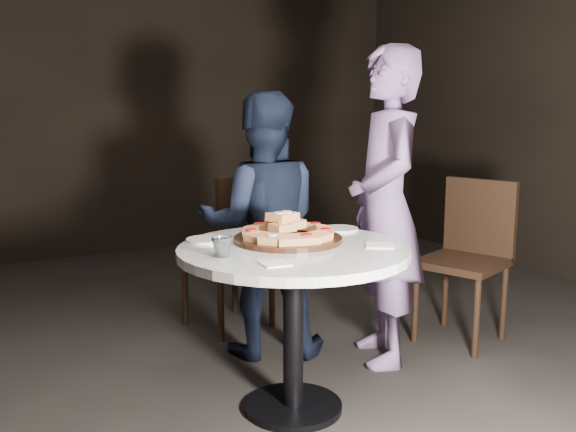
{
  "coord_description": "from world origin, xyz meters",
  "views": [
    {
      "loc": [
        -1.37,
        -2.51,
        1.4
      ],
      "look_at": [
        -0.03,
        -0.04,
        0.9
      ],
      "focal_mm": 40.0,
      "sensor_mm": 36.0,
      "label": 1
    }
  ],
  "objects": [
    {
      "name": "chair_far",
      "position": [
        0.18,
        1.01,
        0.57
      ],
      "size": [
        0.55,
        0.57,
        0.98
      ],
      "rotation": [
        0.0,
        0.0,
        3.36
      ],
      "color": "black",
      "rests_on": "ground"
    },
    {
      "name": "napkin_near",
      "position": [
        -0.24,
        -0.33,
        0.78
      ],
      "size": [
        0.12,
        0.12,
        0.01
      ],
      "primitive_type": "cube",
      "rotation": [
        0.0,
        0.0,
        -0.09
      ],
      "color": "white",
      "rests_on": "table"
    },
    {
      "name": "plate_right",
      "position": [
        0.36,
        0.14,
        0.78
      ],
      "size": [
        0.24,
        0.24,
        0.01
      ],
      "primitive_type": "cylinder",
      "rotation": [
        0.0,
        0.0,
        0.37
      ],
      "color": "white",
      "rests_on": "table"
    },
    {
      "name": "focaccia_pile",
      "position": [
        0.0,
        0.03,
        0.83
      ],
      "size": [
        0.45,
        0.44,
        0.12
      ],
      "rotation": [
        0.0,
        0.0,
        0.22
      ],
      "color": "#C6844C",
      "rests_on": "serving_board"
    },
    {
      "name": "napkin_far",
      "position": [
        0.32,
        -0.26,
        0.78
      ],
      "size": [
        0.17,
        0.17,
        0.01
      ],
      "primitive_type": "cube",
      "rotation": [
        0.0,
        0.0,
        -0.61
      ],
      "color": "white",
      "rests_on": "table"
    },
    {
      "name": "water_glass",
      "position": [
        -0.38,
        -0.11,
        0.82
      ],
      "size": [
        0.1,
        0.1,
        0.08
      ],
      "primitive_type": "imported",
      "rotation": [
        0.0,
        0.0,
        0.12
      ],
      "color": "silver",
      "rests_on": "table"
    },
    {
      "name": "diner_teal",
      "position": [
        0.7,
        0.22,
        0.85
      ],
      "size": [
        0.6,
        0.72,
        1.7
      ],
      "primitive_type": "imported",
      "rotation": [
        0.0,
        0.0,
        -1.92
      ],
      "color": "slate",
      "rests_on": "ground"
    },
    {
      "name": "floor",
      "position": [
        0.0,
        0.0,
        0.0
      ],
      "size": [
        7.0,
        7.0,
        0.0
      ],
      "primitive_type": "plane",
      "color": "black",
      "rests_on": "ground"
    },
    {
      "name": "diner_navy",
      "position": [
        0.16,
        0.62,
        0.73
      ],
      "size": [
        0.87,
        0.79,
        1.46
      ],
      "primitive_type": "imported",
      "rotation": [
        0.0,
        0.0,
        2.73
      ],
      "color": "black",
      "rests_on": "ground"
    },
    {
      "name": "serving_board",
      "position": [
        0.0,
        0.02,
        0.78
      ],
      "size": [
        0.52,
        0.52,
        0.02
      ],
      "primitive_type": "cylinder",
      "rotation": [
        0.0,
        0.0,
        0.05
      ],
      "color": "black",
      "rests_on": "table"
    },
    {
      "name": "table",
      "position": [
        -0.03,
        -0.09,
        0.63
      ],
      "size": [
        1.24,
        1.24,
        0.77
      ],
      "rotation": [
        0.0,
        0.0,
        0.23
      ],
      "color": "black",
      "rests_on": "ground"
    },
    {
      "name": "chair_right",
      "position": [
        1.36,
        0.25,
        0.55
      ],
      "size": [
        0.59,
        0.58,
        0.95
      ],
      "rotation": [
        0.0,
        0.0,
        -1.2
      ],
      "color": "black",
      "rests_on": "ground"
    },
    {
      "name": "plate_left",
      "position": [
        -0.32,
        0.21,
        0.78
      ],
      "size": [
        0.18,
        0.18,
        0.01
      ],
      "primitive_type": "cylinder",
      "rotation": [
        0.0,
        0.0,
        0.01
      ],
      "color": "white",
      "rests_on": "table"
    }
  ]
}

